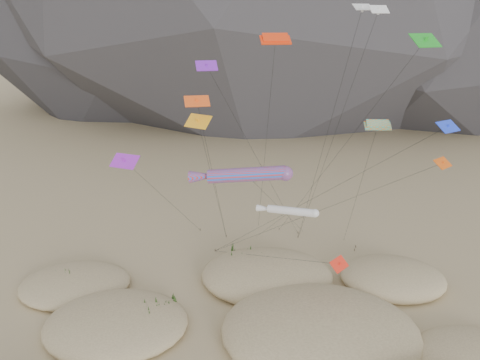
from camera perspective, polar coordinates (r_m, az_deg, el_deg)
dunes at (r=41.38m, az=3.78°, el=-19.37°), size 47.66×35.24×3.89m
dune_grass at (r=41.86m, az=3.00°, el=-18.58°), size 40.28×29.83×1.49m
kite_stakes at (r=59.96m, az=4.60°, el=-7.12°), size 19.63×6.39×0.30m
rainbow_tube_kite at (r=40.61m, az=0.34°, el=0.64°), size 12.64×18.81×14.62m
white_tube_kite at (r=43.40m, az=5.92°, el=-3.75°), size 5.69×15.99×10.30m
orange_parafoil at (r=44.90m, az=4.32°, el=16.47°), size 2.99×14.35×25.27m
multi_parafoil at (r=43.94m, az=16.39°, el=6.24°), size 2.37×12.97×17.93m
delta_kites at (r=41.26m, az=7.34°, el=7.83°), size 29.29×21.61×27.77m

